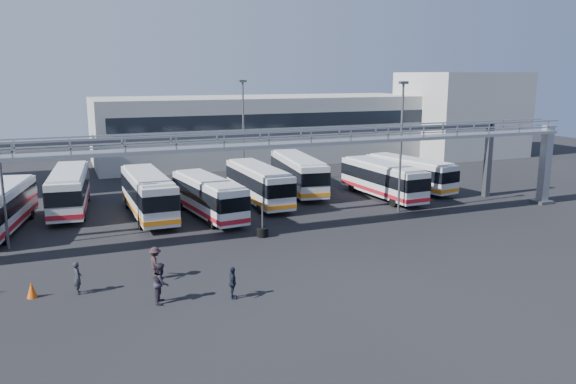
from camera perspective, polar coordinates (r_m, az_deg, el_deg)
name	(u,v)px	position (r m, az deg, el deg)	size (l,w,h in m)	color
ground	(294,255)	(34.05, 0.58, -6.45)	(140.00, 140.00, 0.00)	black
gantry	(260,153)	(38.16, -2.85, 4.02)	(51.40, 5.15, 7.10)	#96999E
warehouse	(265,128)	(72.41, -2.38, 6.51)	(42.00, 14.00, 8.00)	#9E9E99
building_right	(460,114)	(80.02, 17.12, 7.59)	(14.00, 12.00, 11.00)	#B2B2AD
light_pole_mid	(401,140)	(44.52, 11.43, 5.20)	(0.70, 0.35, 10.21)	#4C4F54
light_pole_back	(243,127)	(54.60, -4.56, 6.58)	(0.70, 0.35, 10.21)	#4C4F54
bus_1	(1,207)	(43.46, -27.15, -1.34)	(4.41, 10.75, 3.18)	silver
bus_2	(69,189)	(47.56, -21.34, 0.31)	(3.60, 11.22, 3.35)	silver
bus_3	(148,193)	(44.00, -14.04, -0.10)	(2.74, 11.11, 3.36)	silver
bus_4	(208,196)	(43.00, -8.09, -0.36)	(3.55, 10.30, 3.06)	silver
bus_5	(258,183)	(47.22, -3.02, 0.94)	(2.54, 10.60, 3.21)	silver
bus_6	(298,172)	(51.73, 1.02, 2.01)	(4.04, 11.36, 3.38)	silver
bus_7	(382,178)	(50.03, 9.57, 1.36)	(2.78, 10.45, 3.15)	silver
bus_8	(409,172)	(54.01, 12.23, 1.96)	(4.11, 10.24, 3.03)	silver
pedestrian_a	(78,278)	(29.97, -20.59, -8.16)	(0.60, 0.39, 1.64)	#21232A
pedestrian_b	(161,283)	(27.69, -12.76, -8.98)	(0.96, 0.74, 1.97)	#26212F
pedestrian_c	(155,263)	(30.83, -13.32, -7.04)	(1.13, 0.65, 1.75)	#2C1D20
pedestrian_d	(233,283)	(27.63, -5.65, -9.17)	(0.94, 0.39, 1.60)	black
cone_left	(32,290)	(30.46, -24.59, -9.03)	(0.49, 0.49, 0.78)	#D14D0B
tire_stack	(263,231)	(37.82, -2.60, -4.00)	(0.78, 0.78, 2.22)	black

